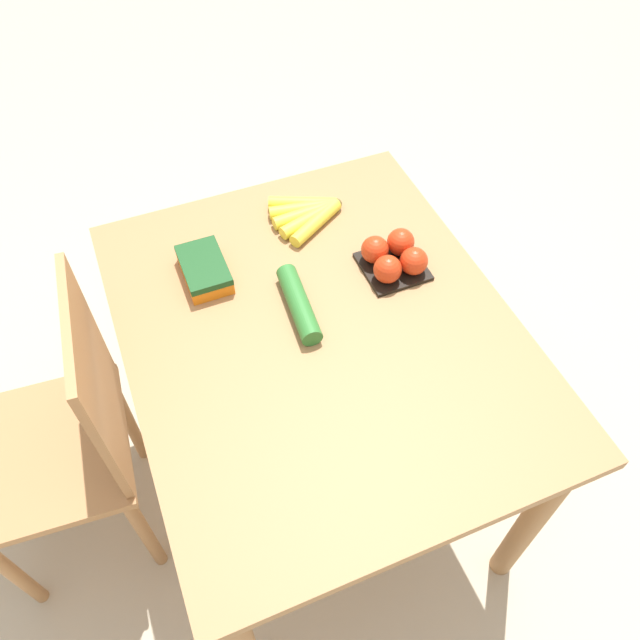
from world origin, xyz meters
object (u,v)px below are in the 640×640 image
tomato_pack (394,257)px  carrot_bag (204,268)px  chair (70,440)px  banana_bunch (308,213)px  cucumber_near (299,304)px

tomato_pack → carrot_bag: size_ratio=0.92×
carrot_bag → chair: bearing=109.2°
chair → carrot_bag: chair is taller
chair → carrot_bag: size_ratio=5.64×
tomato_pack → carrot_bag: 0.46m
banana_bunch → tomato_pack: 0.28m
chair → carrot_bag: 0.55m
carrot_bag → cucumber_near: bearing=-137.2°
carrot_bag → cucumber_near: 0.26m
banana_bunch → carrot_bag: size_ratio=1.21×
banana_bunch → carrot_bag: carrot_bag is taller
tomato_pack → cucumber_near: size_ratio=0.69×
banana_bunch → cucumber_near: (-0.29, 0.14, 0.01)m
chair → tomato_pack: bearing=94.5°
chair → tomato_pack: chair is taller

